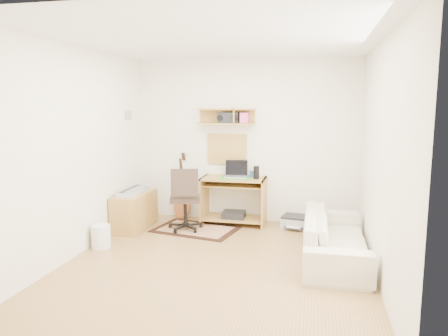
% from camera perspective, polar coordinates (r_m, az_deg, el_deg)
% --- Properties ---
extents(floor, '(3.60, 4.00, 0.01)m').
position_cam_1_polar(floor, '(5.25, -0.85, -12.66)').
color(floor, '#A67B45').
rests_on(floor, ground).
extents(ceiling, '(3.60, 4.00, 0.01)m').
position_cam_1_polar(ceiling, '(4.95, -0.92, 16.79)').
color(ceiling, white).
rests_on(ceiling, ground).
extents(back_wall, '(3.60, 0.01, 2.60)m').
position_cam_1_polar(back_wall, '(6.89, 2.91, 3.59)').
color(back_wall, white).
rests_on(back_wall, ground).
extents(left_wall, '(0.01, 4.00, 2.60)m').
position_cam_1_polar(left_wall, '(5.62, -19.12, 2.00)').
color(left_wall, white).
rests_on(left_wall, ground).
extents(right_wall, '(0.01, 4.00, 2.60)m').
position_cam_1_polar(right_wall, '(4.86, 20.35, 0.97)').
color(right_wall, white).
rests_on(right_wall, ground).
extents(wall_shelf, '(0.90, 0.25, 0.26)m').
position_cam_1_polar(wall_shelf, '(6.79, 0.24, 6.91)').
color(wall_shelf, '#B1853E').
rests_on(wall_shelf, back_wall).
extents(cork_board, '(0.64, 0.03, 0.49)m').
position_cam_1_polar(cork_board, '(6.93, 0.42, 2.55)').
color(cork_board, '#A68253').
rests_on(cork_board, back_wall).
extents(wall_photo, '(0.02, 0.20, 0.15)m').
position_cam_1_polar(wall_photo, '(6.91, -12.68, 6.89)').
color(wall_photo, '#4C8CBF').
rests_on(wall_photo, left_wall).
extents(desk, '(1.00, 0.55, 0.75)m').
position_cam_1_polar(desk, '(6.79, 1.31, -4.40)').
color(desk, '#B1853E').
rests_on(desk, floor).
extents(laptop, '(0.38, 0.38, 0.27)m').
position_cam_1_polar(laptop, '(6.66, 1.58, -0.18)').
color(laptop, silver).
rests_on(laptop, desk).
extents(speaker, '(0.09, 0.09, 0.20)m').
position_cam_1_polar(speaker, '(6.59, 4.35, -0.60)').
color(speaker, black).
rests_on(speaker, desk).
extents(desk_lamp, '(0.09, 0.09, 0.27)m').
position_cam_1_polar(desk_lamp, '(6.80, 3.03, -0.01)').
color(desk_lamp, black).
rests_on(desk_lamp, desk).
extents(pencil_cup, '(0.07, 0.07, 0.10)m').
position_cam_1_polar(pencil_cup, '(6.76, 3.71, -0.79)').
color(pencil_cup, '#2D5287').
rests_on(pencil_cup, desk).
extents(boombox, '(0.32, 0.15, 0.17)m').
position_cam_1_polar(boombox, '(6.78, 0.61, 6.73)').
color(boombox, black).
rests_on(boombox, wall_shelf).
extents(rug, '(1.35, 1.04, 0.02)m').
position_cam_1_polar(rug, '(6.57, -3.80, -8.17)').
color(rug, '#CFB98B').
rests_on(rug, floor).
extents(task_chair, '(0.62, 0.62, 0.98)m').
position_cam_1_polar(task_chair, '(6.45, -5.22, -4.07)').
color(task_chair, '#31251D').
rests_on(task_chair, floor).
extents(cabinet, '(0.40, 0.90, 0.55)m').
position_cam_1_polar(cabinet, '(6.71, -11.88, -5.61)').
color(cabinet, '#B1853E').
rests_on(cabinet, floor).
extents(music_keyboard, '(0.23, 0.74, 0.06)m').
position_cam_1_polar(music_keyboard, '(6.64, -11.96, -3.04)').
color(music_keyboard, '#B2B5BA').
rests_on(music_keyboard, cabinet).
extents(guitar, '(0.33, 0.25, 1.10)m').
position_cam_1_polar(guitar, '(7.10, -5.66, -2.41)').
color(guitar, '#B96438').
rests_on(guitar, floor).
extents(waste_basket, '(0.27, 0.27, 0.30)m').
position_cam_1_polar(waste_basket, '(5.97, -16.13, -8.78)').
color(waste_basket, white).
rests_on(waste_basket, floor).
extents(printer, '(0.51, 0.43, 0.17)m').
position_cam_1_polar(printer, '(6.76, 9.74, -7.11)').
color(printer, '#A5A8AA').
rests_on(printer, floor).
extents(sofa, '(0.56, 1.91, 0.75)m').
position_cam_1_polar(sofa, '(5.46, 14.69, -7.93)').
color(sofa, beige).
rests_on(sofa, floor).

